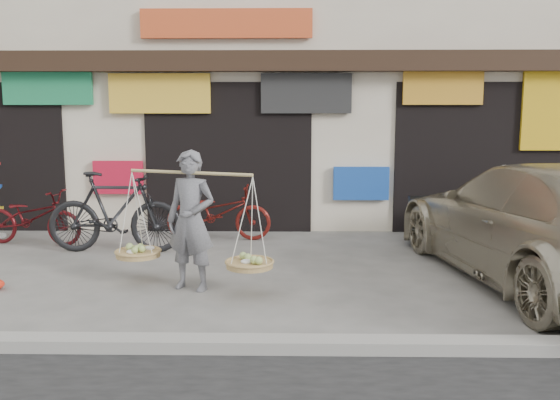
{
  "coord_description": "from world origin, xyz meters",
  "views": [
    {
      "loc": [
        1.13,
        -7.2,
        2.19
      ],
      "look_at": [
        0.98,
        0.9,
        0.97
      ],
      "focal_mm": 38.0,
      "sensor_mm": 36.0,
      "label": 1
    }
  ],
  "objects_px": {
    "bike_1": "(115,212)",
    "bike_2": "(219,213)",
    "street_vendor": "(191,226)",
    "suv": "(543,223)",
    "bike_0": "(32,217)"
  },
  "relations": [
    {
      "from": "bike_2",
      "to": "suv",
      "type": "bearing_deg",
      "value": -117.32
    },
    {
      "from": "suv",
      "to": "street_vendor",
      "type": "bearing_deg",
      "value": -3.82
    },
    {
      "from": "bike_2",
      "to": "suv",
      "type": "height_order",
      "value": "suv"
    },
    {
      "from": "street_vendor",
      "to": "suv",
      "type": "xyz_separation_m",
      "value": [
        4.44,
        0.37,
        -0.02
      ]
    },
    {
      "from": "street_vendor",
      "to": "bike_2",
      "type": "bearing_deg",
      "value": 109.33
    },
    {
      "from": "street_vendor",
      "to": "bike_2",
      "type": "relative_size",
      "value": 1.13
    },
    {
      "from": "suv",
      "to": "bike_2",
      "type": "bearing_deg",
      "value": -37.73
    },
    {
      "from": "suv",
      "to": "bike_0",
      "type": "bearing_deg",
      "value": -23.88
    },
    {
      "from": "bike_1",
      "to": "bike_2",
      "type": "xyz_separation_m",
      "value": [
        1.5,
        0.95,
        -0.16
      ]
    },
    {
      "from": "bike_1",
      "to": "bike_2",
      "type": "bearing_deg",
      "value": -56.56
    },
    {
      "from": "bike_0",
      "to": "bike_2",
      "type": "xyz_separation_m",
      "value": [
        3.04,
        0.44,
        0.01
      ]
    },
    {
      "from": "bike_1",
      "to": "bike_2",
      "type": "distance_m",
      "value": 1.78
    },
    {
      "from": "street_vendor",
      "to": "bike_2",
      "type": "distance_m",
      "value": 2.87
    },
    {
      "from": "bike_1",
      "to": "suv",
      "type": "xyz_separation_m",
      "value": [
        5.95,
        -1.53,
        0.15
      ]
    },
    {
      "from": "bike_0",
      "to": "suv",
      "type": "relative_size",
      "value": 0.31
    }
  ]
}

